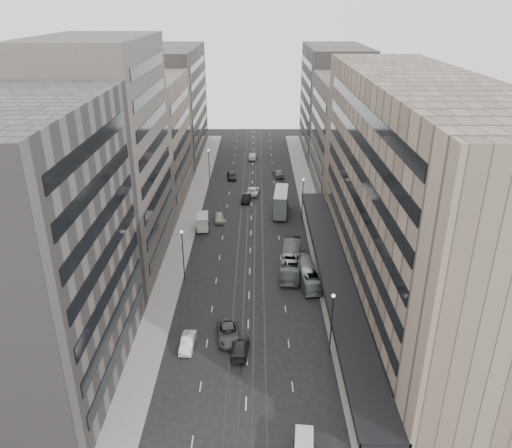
{
  "coord_description": "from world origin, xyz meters",
  "views": [
    {
      "loc": [
        1.14,
        -52.71,
        38.14
      ],
      "look_at": [
        0.95,
        19.95,
        5.79
      ],
      "focal_mm": 35.0,
      "sensor_mm": 36.0,
      "label": 1
    }
  ],
  "objects_px": {
    "bus_far": "(291,260)",
    "sedan_2": "(228,333)",
    "bus_near": "(307,273)",
    "panel_van": "(203,222)",
    "double_decker": "(281,202)",
    "pedestrian": "(351,363)",
    "sedan_1": "(188,342)"
  },
  "relations": [
    {
      "from": "sedan_1",
      "to": "double_decker",
      "type": "bearing_deg",
      "value": 75.22
    },
    {
      "from": "bus_far",
      "to": "double_decker",
      "type": "height_order",
      "value": "double_decker"
    },
    {
      "from": "sedan_1",
      "to": "sedan_2",
      "type": "xyz_separation_m",
      "value": [
        4.79,
        1.8,
        0.07
      ]
    },
    {
      "from": "panel_van",
      "to": "pedestrian",
      "type": "relative_size",
      "value": 2.87
    },
    {
      "from": "bus_near",
      "to": "panel_van",
      "type": "bearing_deg",
      "value": -53.49
    },
    {
      "from": "bus_near",
      "to": "double_decker",
      "type": "bearing_deg",
      "value": -90.55
    },
    {
      "from": "double_decker",
      "to": "sedan_1",
      "type": "height_order",
      "value": "double_decker"
    },
    {
      "from": "bus_far",
      "to": "sedan_1",
      "type": "xyz_separation_m",
      "value": [
        -13.61,
        -19.24,
        -0.97
      ]
    },
    {
      "from": "double_decker",
      "to": "bus_far",
      "type": "bearing_deg",
      "value": -83.11
    },
    {
      "from": "bus_far",
      "to": "sedan_2",
      "type": "distance_m",
      "value": 19.57
    },
    {
      "from": "bus_far",
      "to": "panel_van",
      "type": "bearing_deg",
      "value": -38.33
    },
    {
      "from": "double_decker",
      "to": "pedestrian",
      "type": "bearing_deg",
      "value": -77.27
    },
    {
      "from": "bus_far",
      "to": "panel_van",
      "type": "relative_size",
      "value": 2.59
    },
    {
      "from": "panel_van",
      "to": "sedan_1",
      "type": "height_order",
      "value": "panel_van"
    },
    {
      "from": "pedestrian",
      "to": "sedan_2",
      "type": "bearing_deg",
      "value": -22.66
    },
    {
      "from": "bus_near",
      "to": "sedan_1",
      "type": "bearing_deg",
      "value": 38.35
    },
    {
      "from": "sedan_2",
      "to": "pedestrian",
      "type": "xyz_separation_m",
      "value": [
        14.16,
        -5.81,
        0.17
      ]
    },
    {
      "from": "bus_near",
      "to": "sedan_2",
      "type": "distance_m",
      "value": 17.67
    },
    {
      "from": "bus_far",
      "to": "double_decker",
      "type": "relative_size",
      "value": 1.33
    },
    {
      "from": "panel_van",
      "to": "sedan_1",
      "type": "distance_m",
      "value": 34.22
    },
    {
      "from": "panel_van",
      "to": "sedan_2",
      "type": "distance_m",
      "value": 33.0
    },
    {
      "from": "panel_van",
      "to": "pedestrian",
      "type": "xyz_separation_m",
      "value": [
        20.54,
        -38.18,
        -0.61
      ]
    },
    {
      "from": "sedan_1",
      "to": "bus_far",
      "type": "bearing_deg",
      "value": 57.31
    },
    {
      "from": "bus_near",
      "to": "pedestrian",
      "type": "height_order",
      "value": "bus_near"
    },
    {
      "from": "bus_near",
      "to": "double_decker",
      "type": "xyz_separation_m",
      "value": [
        -2.73,
        25.85,
        1.21
      ]
    },
    {
      "from": "panel_van",
      "to": "pedestrian",
      "type": "height_order",
      "value": "panel_van"
    },
    {
      "from": "bus_near",
      "to": "sedan_2",
      "type": "relative_size",
      "value": 1.79
    },
    {
      "from": "panel_van",
      "to": "sedan_2",
      "type": "xyz_separation_m",
      "value": [
        6.38,
        -32.37,
        -0.78
      ]
    },
    {
      "from": "double_decker",
      "to": "pedestrian",
      "type": "distance_m",
      "value": 45.95
    },
    {
      "from": "bus_far",
      "to": "pedestrian",
      "type": "distance_m",
      "value": 23.87
    },
    {
      "from": "bus_near",
      "to": "sedan_2",
      "type": "bearing_deg",
      "value": 45.19
    },
    {
      "from": "bus_far",
      "to": "sedan_2",
      "type": "bearing_deg",
      "value": 69.3
    }
  ]
}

